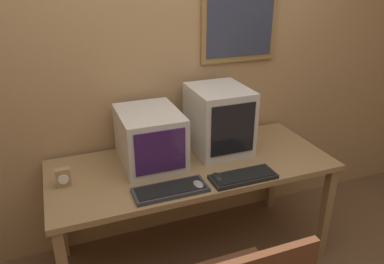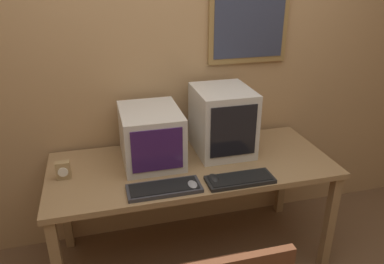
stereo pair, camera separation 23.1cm
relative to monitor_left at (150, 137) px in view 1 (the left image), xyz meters
The scene contains 9 objects.
wall_back 0.55m from the monitor_left, 52.77° to the left, with size 8.00×0.08×2.60m.
desk 0.36m from the monitor_left, 25.23° to the right, with size 1.80×0.76×0.75m.
monitor_left is the anchor object (origin of this frame).
monitor_right 0.49m from the monitor_left, ahead, with size 0.36×0.43×0.44m.
keyboard_main 0.41m from the monitor_left, 89.00° to the right, with size 0.42×0.17×0.03m.
keyboard_side 0.63m from the monitor_left, 41.44° to the right, with size 0.40×0.16×0.03m.
mouse_near_keyboard 0.50m from the monitor_left, 50.04° to the right, with size 0.06×0.10×0.04m.
mouse_far_corner 0.46m from the monitor_left, 67.51° to the right, with size 0.06×0.11×0.03m.
desk_clock 0.57m from the monitor_left, 169.48° to the right, with size 0.08×0.05×0.11m.
Camera 1 is at (-0.76, -1.28, 1.90)m, focal length 35.00 mm.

